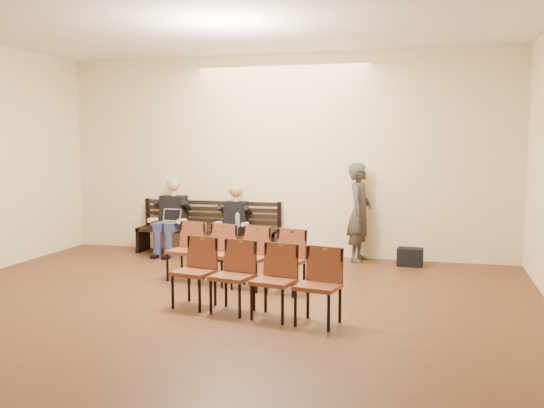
% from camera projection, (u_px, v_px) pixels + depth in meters
% --- Properties ---
extents(ground, '(10.00, 10.00, 0.00)m').
position_uv_depth(ground, '(158.00, 346.00, 5.97)').
color(ground, '#54331C').
rests_on(ground, ground).
extents(room_walls, '(8.02, 10.01, 3.51)m').
position_uv_depth(room_walls, '(186.00, 91.00, 6.46)').
color(room_walls, beige).
rests_on(room_walls, ground).
extents(bench, '(2.60, 0.90, 0.45)m').
position_uv_depth(bench, '(208.00, 242.00, 10.74)').
color(bench, black).
rests_on(bench, ground).
extents(seated_man, '(0.55, 0.76, 1.33)m').
position_uv_depth(seated_man, '(171.00, 217.00, 10.74)').
color(seated_man, black).
rests_on(seated_man, ground).
extents(seated_woman, '(0.48, 0.67, 1.12)m').
position_uv_depth(seated_woman, '(234.00, 225.00, 10.45)').
color(seated_woman, black).
rests_on(seated_woman, ground).
extents(laptop, '(0.37, 0.32, 0.24)m').
position_uv_depth(laptop, '(169.00, 224.00, 10.54)').
color(laptop, silver).
rests_on(laptop, bench).
extents(water_bottle, '(0.08, 0.08, 0.25)m').
position_uv_depth(water_bottle, '(237.00, 227.00, 10.13)').
color(water_bottle, silver).
rests_on(water_bottle, bench).
extents(bag, '(0.41, 0.30, 0.29)m').
position_uv_depth(bag, '(410.00, 257.00, 9.75)').
color(bag, black).
rests_on(bag, ground).
extents(passerby, '(0.52, 0.73, 1.89)m').
position_uv_depth(passerby, '(360.00, 205.00, 10.07)').
color(passerby, '#39342F').
rests_on(passerby, ground).
extents(chair_row_front, '(2.11, 0.90, 0.85)m').
position_uv_depth(chair_row_front, '(233.00, 256.00, 8.35)').
color(chair_row_front, brown).
rests_on(chair_row_front, ground).
extents(chair_row_back, '(2.11, 0.86, 0.85)m').
position_uv_depth(chair_row_back, '(253.00, 279.00, 6.97)').
color(chair_row_back, brown).
rests_on(chair_row_back, ground).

